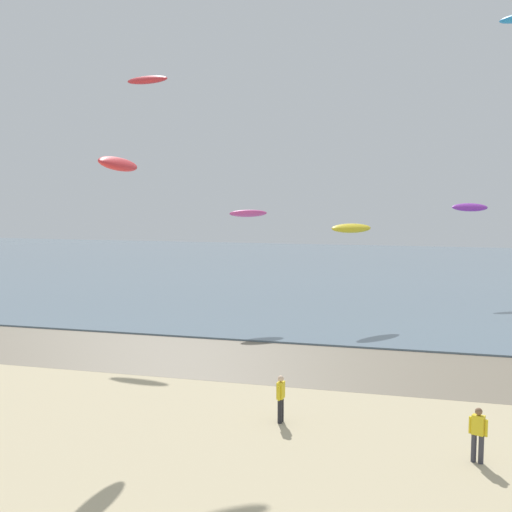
{
  "coord_description": "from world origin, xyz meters",
  "views": [
    {
      "loc": [
        4.63,
        -6.41,
        8.05
      ],
      "look_at": [
        -0.13,
        11.73,
        6.24
      ],
      "focal_mm": 43.13,
      "sensor_mm": 36.0,
      "label": 1
    }
  ],
  "objects_px": {
    "kite_aloft_0": "(118,164)",
    "kite_aloft_10": "(470,207)",
    "person_by_waterline": "(281,397)",
    "person_far_down_beach": "(478,433)",
    "kite_aloft_11": "(147,80)",
    "kite_aloft_8": "(248,213)",
    "kite_aloft_9": "(352,228)"
  },
  "relations": [
    {
      "from": "person_far_down_beach",
      "to": "kite_aloft_11",
      "type": "distance_m",
      "value": 30.47
    },
    {
      "from": "kite_aloft_0",
      "to": "person_far_down_beach",
      "type": "bearing_deg",
      "value": 78.63
    },
    {
      "from": "kite_aloft_8",
      "to": "kite_aloft_11",
      "type": "distance_m",
      "value": 10.88
    },
    {
      "from": "kite_aloft_11",
      "to": "person_far_down_beach",
      "type": "bearing_deg",
      "value": 142.15
    },
    {
      "from": "person_by_waterline",
      "to": "kite_aloft_10",
      "type": "bearing_deg",
      "value": 74.17
    },
    {
      "from": "kite_aloft_8",
      "to": "kite_aloft_10",
      "type": "height_order",
      "value": "kite_aloft_10"
    },
    {
      "from": "person_far_down_beach",
      "to": "kite_aloft_8",
      "type": "relative_size",
      "value": 0.66
    },
    {
      "from": "person_far_down_beach",
      "to": "kite_aloft_9",
      "type": "height_order",
      "value": "kite_aloft_9"
    },
    {
      "from": "kite_aloft_9",
      "to": "kite_aloft_0",
      "type": "bearing_deg",
      "value": -163.06
    },
    {
      "from": "kite_aloft_10",
      "to": "kite_aloft_11",
      "type": "distance_m",
      "value": 26.44
    },
    {
      "from": "kite_aloft_0",
      "to": "kite_aloft_9",
      "type": "xyz_separation_m",
      "value": [
        7.22,
        17.88,
        -3.29
      ]
    },
    {
      "from": "person_far_down_beach",
      "to": "kite_aloft_0",
      "type": "relative_size",
      "value": 0.61
    },
    {
      "from": "kite_aloft_11",
      "to": "kite_aloft_0",
      "type": "bearing_deg",
      "value": 116.89
    },
    {
      "from": "kite_aloft_10",
      "to": "kite_aloft_0",
      "type": "bearing_deg",
      "value": -146.24
    },
    {
      "from": "person_far_down_beach",
      "to": "kite_aloft_8",
      "type": "distance_m",
      "value": 24.02
    },
    {
      "from": "person_by_waterline",
      "to": "person_far_down_beach",
      "type": "relative_size",
      "value": 1.0
    },
    {
      "from": "kite_aloft_0",
      "to": "kite_aloft_8",
      "type": "bearing_deg",
      "value": 178.61
    },
    {
      "from": "person_far_down_beach",
      "to": "kite_aloft_9",
      "type": "relative_size",
      "value": 0.51
    },
    {
      "from": "kite_aloft_11",
      "to": "person_by_waterline",
      "type": "bearing_deg",
      "value": 133.24
    },
    {
      "from": "person_far_down_beach",
      "to": "kite_aloft_8",
      "type": "xyz_separation_m",
      "value": [
        -12.6,
        19.54,
        6.06
      ]
    },
    {
      "from": "kite_aloft_0",
      "to": "kite_aloft_10",
      "type": "height_order",
      "value": "kite_aloft_0"
    },
    {
      "from": "kite_aloft_10",
      "to": "kite_aloft_11",
      "type": "xyz_separation_m",
      "value": [
        -21.21,
        -13.38,
        8.39
      ]
    },
    {
      "from": "person_by_waterline",
      "to": "kite_aloft_0",
      "type": "height_order",
      "value": "kite_aloft_0"
    },
    {
      "from": "person_far_down_beach",
      "to": "kite_aloft_11",
      "type": "bearing_deg",
      "value": 135.83
    },
    {
      "from": "person_by_waterline",
      "to": "kite_aloft_8",
      "type": "height_order",
      "value": "kite_aloft_8"
    },
    {
      "from": "person_by_waterline",
      "to": "kite_aloft_0",
      "type": "relative_size",
      "value": 0.61
    },
    {
      "from": "person_by_waterline",
      "to": "kite_aloft_9",
      "type": "distance_m",
      "value": 19.66
    },
    {
      "from": "kite_aloft_0",
      "to": "kite_aloft_11",
      "type": "relative_size",
      "value": 0.95
    },
    {
      "from": "person_by_waterline",
      "to": "kite_aloft_9",
      "type": "xyz_separation_m",
      "value": [
        0.48,
        18.98,
        5.12
      ]
    },
    {
      "from": "person_by_waterline",
      "to": "kite_aloft_8",
      "type": "bearing_deg",
      "value": 108.92
    },
    {
      "from": "person_by_waterline",
      "to": "person_far_down_beach",
      "type": "height_order",
      "value": "same"
    },
    {
      "from": "person_far_down_beach",
      "to": "kite_aloft_9",
      "type": "distance_m",
      "value": 22.2
    }
  ]
}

